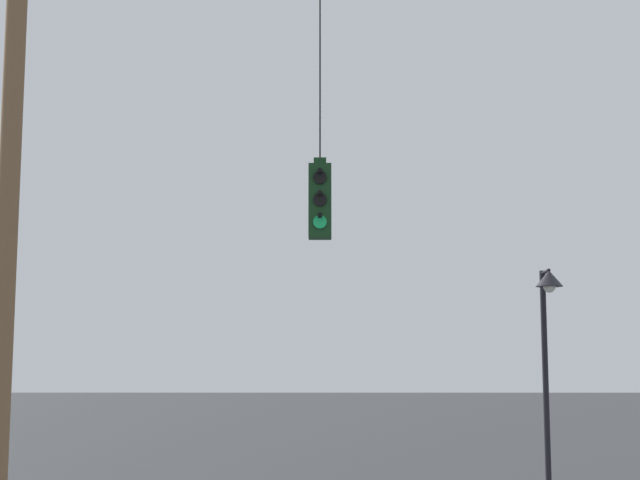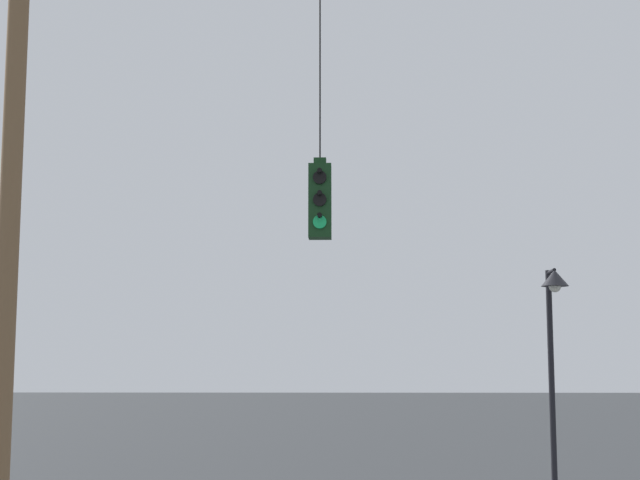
# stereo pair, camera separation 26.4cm
# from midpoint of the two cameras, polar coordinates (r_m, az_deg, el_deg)

# --- Properties ---
(utility_pole_left) EXTENTS (0.32, 0.32, 9.41)m
(utility_pole_left) POSITION_cam_midpoint_polar(r_m,az_deg,el_deg) (15.40, -18.18, 1.39)
(utility_pole_left) COLOR brown
(utility_pole_left) RESTS_ON ground_plane
(traffic_light_near_right_pole) EXTENTS (0.34, 0.46, 3.90)m
(traffic_light_near_right_pole) POSITION_cam_midpoint_polar(r_m,az_deg,el_deg) (14.63, -0.52, 2.40)
(traffic_light_near_right_pole) COLOR #143819
(street_lamp) EXTENTS (0.54, 0.93, 4.43)m
(street_lamp) POSITION_cam_midpoint_polar(r_m,az_deg,el_deg) (20.18, 12.75, -4.31)
(street_lamp) COLOR black
(street_lamp) RESTS_ON ground_plane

